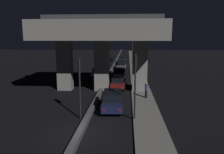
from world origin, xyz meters
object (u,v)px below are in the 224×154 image
(street_lamp, at_px, (131,45))
(car_dark_blue_lead, at_px, (112,100))
(traffic_light_right_of_median, at_px, (135,76))
(car_black_third, at_px, (120,72))
(motorcycle_blue_filtering_near, at_px, (103,99))
(motorcycle_red_filtering_mid, at_px, (108,84))
(car_grey_fourth, at_px, (122,65))
(car_white_lead_oncoming, at_px, (98,72))
(car_black_second_oncoming, at_px, (106,63))
(traffic_light_left_of_median, at_px, (80,78))
(pedestrian_on_sidewalk, at_px, (146,90))
(car_black_third_oncoming, at_px, (110,57))
(car_silver_fifth, at_px, (122,61))
(car_dark_red_second, at_px, (119,82))

(street_lamp, bearing_deg, car_dark_blue_lead, -93.57)
(street_lamp, bearing_deg, traffic_light_right_of_median, -90.30)
(car_black_third, distance_m, motorcycle_blue_filtering_near, 15.57)
(motorcycle_red_filtering_mid, bearing_deg, car_grey_fourth, -1.53)
(motorcycle_blue_filtering_near, bearing_deg, car_black_third, -8.27)
(car_grey_fourth, xyz_separation_m, car_white_lead_oncoming, (-3.86, -8.59, -0.11))
(car_black_second_oncoming, bearing_deg, car_grey_fourth, 41.07)
(traffic_light_left_of_median, distance_m, pedestrian_on_sidewalk, 8.79)
(car_black_second_oncoming, bearing_deg, motorcycle_blue_filtering_near, 5.78)
(motorcycle_red_filtering_mid, bearing_deg, car_black_third_oncoming, 7.18)
(car_black_second_oncoming, xyz_separation_m, motorcycle_red_filtering_mid, (2.41, -21.65, -0.19))
(car_grey_fourth, xyz_separation_m, motorcycle_blue_filtering_near, (-1.14, -24.15, -0.29))
(traffic_light_left_of_median, relative_size, car_grey_fourth, 1.18)
(car_black_third, bearing_deg, car_silver_fifth, 2.14)
(car_black_third, bearing_deg, car_black_third_oncoming, 10.09)
(motorcycle_blue_filtering_near, xyz_separation_m, pedestrian_on_sidewalk, (4.39, 2.28, 0.43))
(car_black_second_oncoming, bearing_deg, traffic_light_left_of_median, 2.63)
(car_dark_red_second, distance_m, car_grey_fourth, 17.06)
(traffic_light_right_of_median, height_order, car_grey_fourth, traffic_light_right_of_median)
(traffic_light_left_of_median, xyz_separation_m, traffic_light_right_of_median, (4.40, -0.00, 0.24))
(traffic_light_right_of_median, bearing_deg, car_black_third_oncoming, 97.18)
(car_dark_red_second, bearing_deg, car_grey_fourth, 2.97)
(car_white_lead_oncoming, height_order, car_black_second_oncoming, car_black_second_oncoming)
(traffic_light_left_of_median, distance_m, car_black_third_oncoming, 46.00)
(traffic_light_left_of_median, relative_size, car_black_second_oncoming, 1.07)
(car_white_lead_oncoming, xyz_separation_m, car_black_third_oncoming, (-0.10, 26.50, 0.24))
(motorcycle_red_filtering_mid, bearing_deg, traffic_light_left_of_median, 176.42)
(street_lamp, distance_m, car_black_second_oncoming, 8.07)
(car_silver_fifth, bearing_deg, car_black_second_oncoming, 141.39)
(car_dark_blue_lead, distance_m, car_black_third_oncoming, 43.81)
(car_grey_fourth, relative_size, car_white_lead_oncoming, 1.01)
(car_dark_red_second, xyz_separation_m, car_grey_fourth, (-0.07, 17.06, 0.02))
(street_lamp, height_order, car_black_third_oncoming, street_lamp)
(car_grey_fourth, xyz_separation_m, motorcycle_red_filtering_mid, (-1.35, -17.25, -0.27))
(traffic_light_left_of_median, xyz_separation_m, car_white_lead_oncoming, (-1.28, 19.42, -2.63))
(traffic_light_right_of_median, relative_size, car_dark_red_second, 1.29)
(car_black_third, bearing_deg, car_grey_fourth, 1.22)
(motorcycle_blue_filtering_near, bearing_deg, car_dark_red_second, -14.07)
(car_grey_fourth, height_order, motorcycle_blue_filtering_near, car_grey_fourth)
(car_silver_fifth, relative_size, pedestrian_on_sidewalk, 2.69)
(traffic_light_right_of_median, xyz_separation_m, motorcycle_red_filtering_mid, (-3.17, 10.76, -3.02))
(car_grey_fourth, bearing_deg, car_white_lead_oncoming, 157.22)
(car_white_lead_oncoming, height_order, pedestrian_on_sidewalk, pedestrian_on_sidewalk)
(street_lamp, bearing_deg, pedestrian_on_sidewalk, -87.65)
(car_dark_red_second, distance_m, motorcycle_red_filtering_mid, 1.46)
(car_dark_blue_lead, bearing_deg, car_grey_fourth, -2.90)
(car_black_second_oncoming, distance_m, motorcycle_blue_filtering_near, 28.66)
(car_black_second_oncoming, xyz_separation_m, motorcycle_blue_filtering_near, (2.61, -28.54, -0.22))
(traffic_light_right_of_median, distance_m, street_lamp, 36.41)
(street_lamp, distance_m, car_dark_red_second, 25.82)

